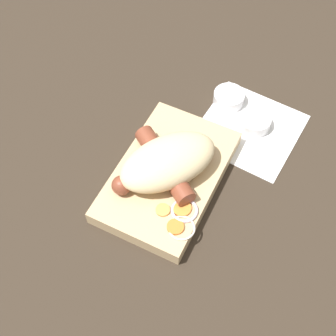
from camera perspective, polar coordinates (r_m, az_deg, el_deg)
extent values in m
plane|color=#33281E|center=(0.74, 0.00, -1.54)|extent=(3.00, 3.00, 0.00)
cube|color=tan|center=(0.73, 0.00, -0.99)|extent=(0.24, 0.15, 0.03)
ellipsoid|color=beige|center=(0.70, 0.19, 0.99)|extent=(0.18, 0.16, 0.06)
cylinder|color=brown|center=(0.71, -0.55, 0.21)|extent=(0.11, 0.13, 0.03)
sphere|color=brown|center=(0.73, 4.34, 2.43)|extent=(0.03, 0.03, 0.03)
sphere|color=brown|center=(0.69, -5.69, -2.12)|extent=(0.03, 0.03, 0.03)
cylinder|color=#F99E4C|center=(0.69, -0.63, -5.13)|extent=(0.03, 0.03, 0.00)
cylinder|color=orange|center=(0.69, 1.70, -4.89)|extent=(0.03, 0.03, 0.00)
cylinder|color=orange|center=(0.67, 0.91, -7.18)|extent=(0.03, 0.03, 0.00)
torus|color=silver|center=(0.67, 1.69, -7.31)|extent=(0.04, 0.04, 0.00)
torus|color=silver|center=(0.69, 2.02, -5.18)|extent=(0.04, 0.04, 0.00)
cube|color=white|center=(0.81, 9.87, 4.74)|extent=(0.17, 0.17, 0.00)
cylinder|color=white|center=(0.81, 10.50, 5.50)|extent=(0.05, 0.05, 0.02)
cylinder|color=white|center=(0.82, 10.43, 5.22)|extent=(0.04, 0.04, 0.01)
cylinder|color=white|center=(0.84, 7.41, 8.43)|extent=(0.05, 0.05, 0.02)
cylinder|color=#4C662D|center=(0.84, 7.36, 8.14)|extent=(0.04, 0.04, 0.01)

